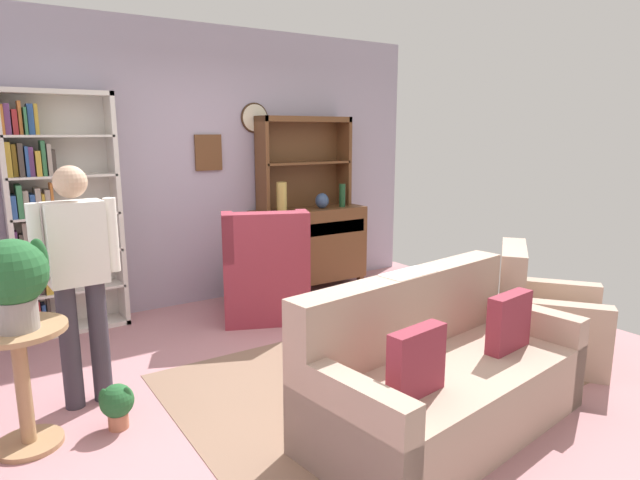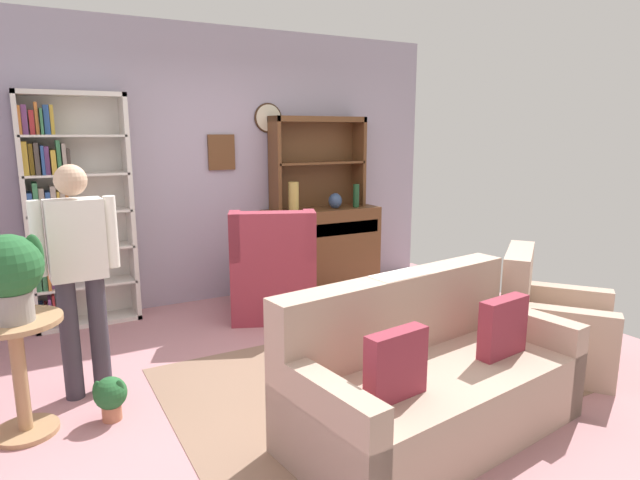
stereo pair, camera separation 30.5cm
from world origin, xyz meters
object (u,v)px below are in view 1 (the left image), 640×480
Objects in this scene: potted_plant_large at (13,278)px; coffee_table at (383,323)px; person_reading at (78,270)px; bottle_wine at (342,195)px; wingback_chair at (265,279)px; armchair_floral at (543,322)px; sideboard at (309,245)px; sideboard_hutch at (303,150)px; plant_stand at (22,374)px; bookshelf at (54,214)px; vase_round at (322,201)px; book_stack at (381,307)px; couch_floral at (440,377)px; potted_plant_small at (117,403)px; vase_tall at (282,197)px.

potted_plant_large is 2.45m from coffee_table.
person_reading reaches higher than potted_plant_large.
bottle_wine is 1.51m from wingback_chair.
armchair_floral reaches higher than coffee_table.
sideboard_hutch is at bearing 90.00° from sideboard.
plant_stand is at bearing -147.95° from sideboard_hutch.
bookshelf reaches higher than vase_round.
vase_round is 0.34× the size of potted_plant_large.
book_stack is (1.91, -2.10, -0.60)m from bookshelf.
bookshelf reaches higher than bottle_wine.
couch_floral is 0.92m from book_stack.
potted_plant_large reaches higher than bottle_wine.
couch_floral is at bearing -106.48° from book_stack.
sideboard is 4.67× the size of potted_plant_small.
vase_round reaches higher than potted_plant_small.
sideboard_hutch is 4.21× the size of bottle_wine.
bottle_wine is at bearing 26.37° from plant_stand.
couch_floral is 1.22× the size of person_reading.
vase_tall is at bearing 82.84° from book_stack.
sideboard_hutch is at bearing 100.82° from armchair_floral.
potted_plant_large is 0.96m from potted_plant_small.
coffee_table is 4.03× the size of book_stack.
potted_plant_large is (0.01, -0.05, 0.56)m from plant_stand.
couch_floral is at bearing -40.17° from person_reading.
bottle_wine is at bearing -3.36° from bookshelf.
vase_round reaches higher than coffee_table.
bottle_wine is (0.78, -0.01, -0.03)m from vase_tall.
sideboard is 2.61× the size of potted_plant_large.
bottle_wine is (2.93, -0.17, -0.01)m from bookshelf.
plant_stand reaches higher than coffee_table.
coffee_table is (-0.78, -2.00, -0.65)m from vase_round.
couch_floral is at bearing -27.84° from plant_stand.
plant_stand is 2.38m from coffee_table.
person_reading reaches higher than vase_tall.
potted_plant_large reaches higher than potted_plant_small.
potted_plant_small is (-2.93, -1.77, -0.89)m from bottle_wine.
sideboard_hutch is 3.11m from person_reading.
wingback_chair reaches higher than sideboard.
sideboard_hutch is at bearing 153.04° from bottle_wine.
bookshelf is at bearing 176.80° from vase_round.
armchair_floral is (0.52, -2.73, -1.27)m from sideboard_hutch.
bottle_wine is 2.26m from book_stack.
bottle_wine is at bearing 27.10° from potted_plant_large.
sideboard_hutch is 1.62m from wingback_chair.
bottle_wine is at bearing 62.32° from coffee_table.
vase_tall reaches higher than vase_round.
vase_tall reaches higher than wingback_chair.
potted_plant_large is at bearing -152.90° from bottle_wine.
potted_plant_small is at bearing -142.22° from sideboard_hutch.
person_reading is (-3.01, -1.34, -0.14)m from bottle_wine.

